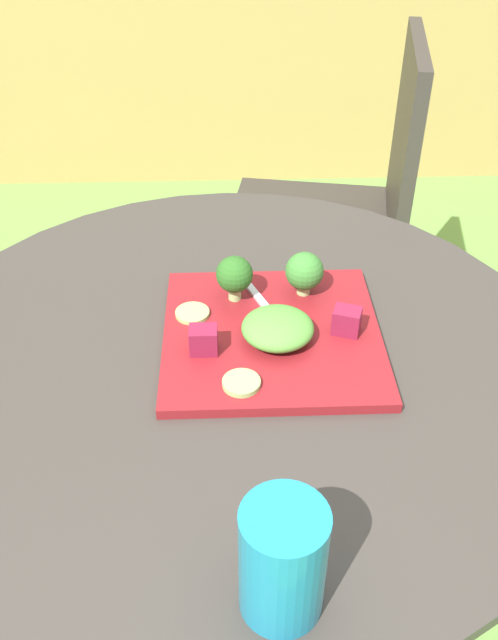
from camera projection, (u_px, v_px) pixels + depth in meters
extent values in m
plane|color=#669342|center=(235.00, 632.00, 1.34)|extent=(12.00, 12.00, 0.00)
cylinder|color=#38332D|center=(228.00, 354.00, 0.90)|extent=(0.89, 0.89, 0.02)
cylinder|color=#38332D|center=(232.00, 515.00, 1.11)|extent=(0.06, 0.06, 0.68)
cylinder|color=#38332D|center=(235.00, 627.00, 1.33)|extent=(0.44, 0.44, 0.04)
cube|color=#332D28|center=(313.00, 226.00, 1.75)|extent=(0.51, 0.51, 0.03)
cube|color=#332D28|center=(404.00, 142.00, 1.58)|extent=(0.10, 0.42, 0.45)
cylinder|color=#332D28|center=(253.00, 255.00, 2.04)|extent=(0.02, 0.02, 0.43)
cylinder|color=#332D28|center=(234.00, 328.00, 1.76)|extent=(0.02, 0.02, 0.43)
cylinder|color=#332D28|center=(373.00, 264.00, 2.00)|extent=(0.02, 0.02, 0.43)
cylinder|color=#332D28|center=(374.00, 341.00, 1.72)|extent=(0.02, 0.02, 0.43)
cube|color=maroon|center=(270.00, 335.00, 0.91)|extent=(0.29, 0.29, 0.01)
cylinder|color=teal|center=(279.00, 561.00, 0.58)|extent=(0.08, 0.08, 0.12)
cylinder|color=#156886|center=(279.00, 573.00, 0.59)|extent=(0.07, 0.07, 0.09)
cube|color=silver|center=(253.00, 294.00, 0.96)|extent=(0.05, 0.11, 0.00)
cube|color=silver|center=(278.00, 324.00, 0.91)|extent=(0.04, 0.05, 0.00)
ellipsoid|color=#519338|center=(276.00, 328.00, 0.88)|extent=(0.09, 0.09, 0.04)
cylinder|color=#99B770|center=(302.00, 289.00, 0.97)|extent=(0.02, 0.02, 0.01)
sphere|color=#38752D|center=(303.00, 271.00, 0.95)|extent=(0.05, 0.05, 0.05)
cylinder|color=#99B770|center=(233.00, 293.00, 0.95)|extent=(0.02, 0.02, 0.02)
sphere|color=#285B1E|center=(233.00, 274.00, 0.93)|extent=(0.05, 0.05, 0.05)
cylinder|color=#8EB766|center=(190.00, 313.00, 0.93)|extent=(0.05, 0.05, 0.01)
cylinder|color=#8EB766|center=(239.00, 383.00, 0.82)|extent=(0.05, 0.05, 0.01)
cube|color=maroon|center=(345.00, 321.00, 0.89)|extent=(0.04, 0.04, 0.04)
cube|color=maroon|center=(201.00, 340.00, 0.86)|extent=(0.04, 0.03, 0.04)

